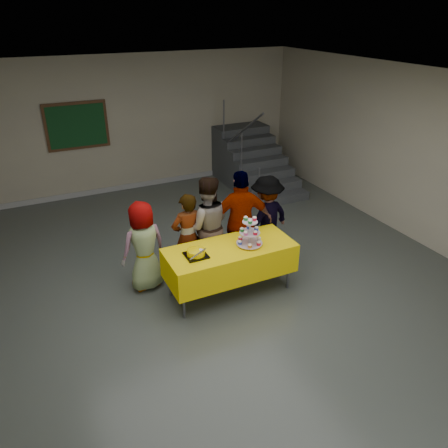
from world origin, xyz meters
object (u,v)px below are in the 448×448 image
object	(u,v)px
bake_table	(230,260)
schoolchild_d	(241,222)
staircase	(251,163)
noticeboard	(77,126)
schoolchild_b	(188,237)
schoolchild_a	(144,246)
schoolchild_e	(266,218)
schoolchild_c	(207,226)
cupcake_stand	(250,234)
bear_cake	(196,252)

from	to	relation	value
bake_table	schoolchild_d	size ratio (longest dim) A/B	1.12
staircase	noticeboard	world-z (taller)	noticeboard
bake_table	schoolchild_b	size ratio (longest dim) A/B	1.32
schoolchild_a	schoolchild_b	world-z (taller)	schoolchild_b
schoolchild_e	schoolchild_d	bearing A→B (deg)	0.56
schoolchild_b	schoolchild_c	distance (m)	0.36
cupcake_stand	schoolchild_d	bearing A→B (deg)	73.51
bear_cake	schoolchild_a	xyz separation A→B (m)	(-0.55, 0.70, -0.13)
cupcake_stand	schoolchild_a	bearing A→B (deg)	151.42
bake_table	schoolchild_d	distance (m)	0.75
schoolchild_d	bear_cake	bearing A→B (deg)	44.85
cupcake_stand	schoolchild_a	distance (m)	1.57
cupcake_stand	schoolchild_c	world-z (taller)	schoolchild_c
bear_cake	schoolchild_e	size ratio (longest dim) A/B	0.25
schoolchild_c	staircase	xyz separation A→B (m)	(2.56, 3.22, -0.32)
staircase	schoolchild_e	bearing A→B (deg)	-114.75
bake_table	schoolchild_a	distance (m)	1.29
schoolchild_b	staircase	xyz separation A→B (m)	(2.90, 3.27, -0.22)
noticeboard	schoolchild_b	bearing A→B (deg)	-77.89
schoolchild_e	staircase	world-z (taller)	staircase
cupcake_stand	schoolchild_c	distance (m)	0.84
bear_cake	schoolchild_a	bearing A→B (deg)	127.90
cupcake_stand	bear_cake	distance (m)	0.82
schoolchild_d	staircase	world-z (taller)	staircase
bear_cake	schoolchild_d	bearing A→B (deg)	28.94
schoolchild_a	staircase	bearing A→B (deg)	-149.18
bake_table	schoolchild_c	distance (m)	0.75
schoolchild_a	schoolchild_d	xyz separation A→B (m)	(1.54, -0.15, 0.14)
bake_table	schoolchild_d	world-z (taller)	schoolchild_d
schoolchild_d	noticeboard	world-z (taller)	noticeboard
schoolchild_c	noticeboard	xyz separation A→B (m)	(-1.22, 4.06, 0.79)
schoolchild_c	schoolchild_e	bearing A→B (deg)	-165.03
staircase	noticeboard	bearing A→B (deg)	167.53
bake_table	schoolchild_e	size ratio (longest dim) A/B	1.29
cupcake_stand	schoolchild_d	size ratio (longest dim) A/B	0.27
schoolchild_a	staircase	distance (m)	4.83
schoolchild_c	schoolchild_e	xyz separation A→B (m)	(1.07, -0.02, -0.08)
bear_cake	schoolchild_e	distance (m)	1.70
schoolchild_a	schoolchild_e	size ratio (longest dim) A/B	0.96
bear_cake	cupcake_stand	bearing A→B (deg)	-2.82
schoolchild_e	noticeboard	size ratio (longest dim) A/B	1.12
bake_table	schoolchild_b	distance (m)	0.78
schoolchild_b	noticeboard	world-z (taller)	noticeboard
schoolchild_e	noticeboard	distance (m)	4.75
schoolchild_c	schoolchild_d	distance (m)	0.55
noticeboard	cupcake_stand	bearing A→B (deg)	-72.00
schoolchild_a	schoolchild_d	distance (m)	1.55
bake_table	bear_cake	distance (m)	0.60
schoolchild_e	cupcake_stand	bearing A→B (deg)	30.61
schoolchild_d	schoolchild_e	xyz separation A→B (m)	(0.55, 0.15, -0.11)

